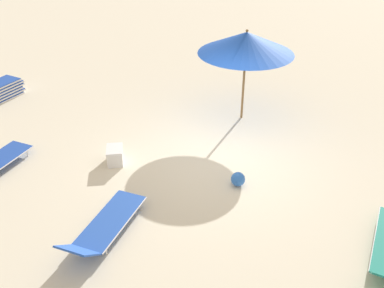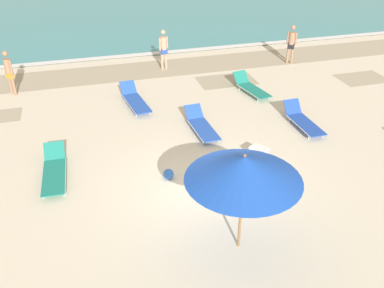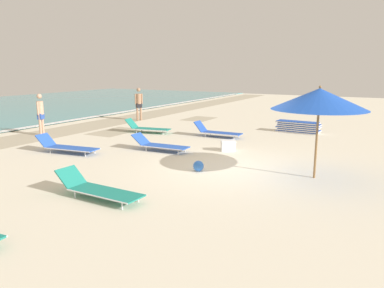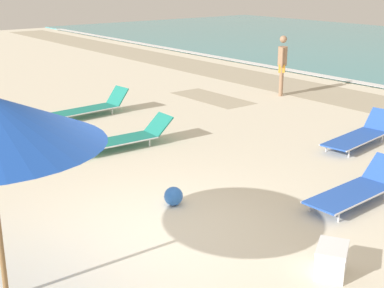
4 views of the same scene
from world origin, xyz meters
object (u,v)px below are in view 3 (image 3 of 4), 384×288
(sun_lounger_near_water_left, at_px, (147,128))
(sun_lounger_near_water_right, at_px, (67,147))
(sun_lounger_under_umbrella, at_px, (217,132))
(sun_lounger_mid_beach_pair_a, at_px, (160,145))
(lounger_stack, at_px, (298,127))
(beachgoer_strolling_adult, at_px, (40,112))
(beachgoer_wading_adult, at_px, (139,102))
(cooler_box, at_px, (228,146))
(sun_lounger_beside_umbrella, at_px, (98,189))
(beach_umbrella, at_px, (319,99))
(beach_ball, at_px, (198,166))

(sun_lounger_near_water_left, distance_m, sun_lounger_near_water_right, 4.58)
(sun_lounger_under_umbrella, distance_m, sun_lounger_mid_beach_pair_a, 3.42)
(lounger_stack, xyz_separation_m, beachgoer_strolling_adult, (-5.95, 9.39, 0.75))
(sun_lounger_mid_beach_pair_a, bearing_deg, beachgoer_wading_adult, 38.99)
(sun_lounger_near_water_left, bearing_deg, beachgoer_wading_adult, 31.17)
(sun_lounger_near_water_right, relative_size, cooler_box, 3.72)
(sun_lounger_under_umbrella, xyz_separation_m, sun_lounger_beside_umbrella, (-8.04, -0.84, -0.01))
(sun_lounger_near_water_right, bearing_deg, beachgoer_wading_adult, 11.37)
(sun_lounger_near_water_left, relative_size, cooler_box, 3.39)
(lounger_stack, relative_size, sun_lounger_under_umbrella, 0.97)
(sun_lounger_beside_umbrella, height_order, sun_lounger_near_water_left, sun_lounger_near_water_left)
(sun_lounger_under_umbrella, height_order, cooler_box, sun_lounger_under_umbrella)
(beach_umbrella, bearing_deg, sun_lounger_near_water_left, 65.44)
(beach_umbrella, xyz_separation_m, sun_lounger_near_water_left, (3.59, 7.86, -1.83))
(beachgoer_strolling_adult, bearing_deg, sun_lounger_near_water_right, -140.04)
(beach_umbrella, relative_size, sun_lounger_under_umbrella, 1.20)
(lounger_stack, xyz_separation_m, cooler_box, (-4.94, 1.24, -0.06))
(beach_umbrella, height_order, sun_lounger_beside_umbrella, beach_umbrella)
(lounger_stack, xyz_separation_m, sun_lounger_under_umbrella, (-2.70, 2.71, -0.03))
(beachgoer_strolling_adult, distance_m, beach_ball, 8.67)
(beach_umbrella, xyz_separation_m, beach_ball, (-0.90, 2.96, -1.90))
(sun_lounger_mid_beach_pair_a, bearing_deg, beach_umbrella, -100.97)
(lounger_stack, distance_m, sun_lounger_mid_beach_pair_a, 6.92)
(sun_lounger_near_water_right, distance_m, beachgoer_strolling_adult, 4.02)
(sun_lounger_under_umbrella, bearing_deg, sun_lounger_near_water_left, 99.23)
(sun_lounger_beside_umbrella, bearing_deg, sun_lounger_near_water_right, 56.67)
(sun_lounger_mid_beach_pair_a, distance_m, beachgoer_wading_adult, 7.87)
(sun_lounger_beside_umbrella, bearing_deg, sun_lounger_under_umbrella, 8.26)
(cooler_box, bearing_deg, beach_ball, 64.91)
(beach_umbrella, height_order, beachgoer_wading_adult, beach_umbrella)
(lounger_stack, relative_size, cooler_box, 3.20)
(beach_ball, bearing_deg, beach_umbrella, -73.15)
(beach_umbrella, xyz_separation_m, lounger_stack, (6.84, 2.01, -1.80))
(sun_lounger_beside_umbrella, bearing_deg, beach_ball, -14.82)
(sun_lounger_mid_beach_pair_a, height_order, beach_ball, sun_lounger_mid_beach_pair_a)
(sun_lounger_beside_umbrella, bearing_deg, cooler_box, -3.85)
(beachgoer_wading_adult, relative_size, beach_ball, 5.92)
(beachgoer_strolling_adult, xyz_separation_m, cooler_box, (1.01, -8.14, -0.81))
(sun_lounger_mid_beach_pair_a, xyz_separation_m, beachgoer_strolling_adult, (0.12, 6.06, 0.79))
(sun_lounger_beside_umbrella, xyz_separation_m, sun_lounger_near_water_left, (7.49, 3.98, 0.01))
(sun_lounger_mid_beach_pair_a, xyz_separation_m, cooler_box, (1.12, -2.08, -0.03))
(sun_lounger_under_umbrella, relative_size, sun_lounger_beside_umbrella, 0.92)
(beach_umbrella, height_order, beachgoer_strolling_adult, beach_umbrella)
(sun_lounger_mid_beach_pair_a, relative_size, beachgoer_strolling_adult, 1.17)
(sun_lounger_beside_umbrella, distance_m, sun_lounger_near_water_right, 4.99)
(sun_lounger_beside_umbrella, distance_m, cooler_box, 5.83)
(sun_lounger_under_umbrella, relative_size, cooler_box, 3.28)
(beach_umbrella, relative_size, beachgoer_strolling_adult, 1.36)
(beach_umbrella, relative_size, beachgoer_wading_adult, 1.36)
(sun_lounger_under_umbrella, xyz_separation_m, beachgoer_strolling_adult, (-3.25, 6.68, 0.78))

